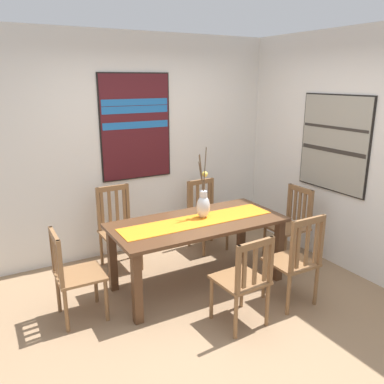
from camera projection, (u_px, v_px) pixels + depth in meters
The scene contains 14 objects.
ground_plane at pixel (218, 313), 3.81m from camera, with size 6.40×6.40×0.03m, color #8E7051.
wall_back at pixel (139, 145), 4.99m from camera, with size 6.40×0.12×2.70m, color silver.
wall_side at pixel (363, 156), 4.31m from camera, with size 0.12×6.40×2.70m, color silver.
dining_table at pixel (198, 231), 4.16m from camera, with size 1.82×0.84×0.73m.
table_runner at pixel (198, 221), 4.13m from camera, with size 1.67×0.36×0.01m, color orange.
centerpiece_vase at pixel (203, 204), 4.18m from camera, with size 0.15×0.14×0.75m.
chair_0 at pixel (118, 227), 4.64m from camera, with size 0.43×0.43×0.96m.
chair_1 at pixel (206, 213), 5.17m from camera, with size 0.43×0.43×0.89m.
chair_2 at pixel (291, 223), 4.80m from camera, with size 0.43×0.43×0.91m.
chair_3 at pixel (295, 260), 3.83m from camera, with size 0.42×0.42×0.94m.
chair_4 at pixel (244, 280), 3.50m from camera, with size 0.44×0.44×0.87m.
chair_5 at pixel (73, 273), 3.60m from camera, with size 0.43×0.43×0.87m.
painting_on_back_wall at pixel (136, 127), 4.84m from camera, with size 0.90×0.05×1.29m.
painting_on_side_wall at pixel (334, 144), 4.55m from camera, with size 0.05×0.97×1.11m.
Camera 1 is at (-1.86, -2.79, 2.16)m, focal length 37.09 mm.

